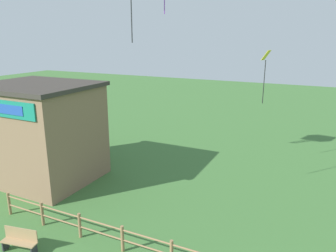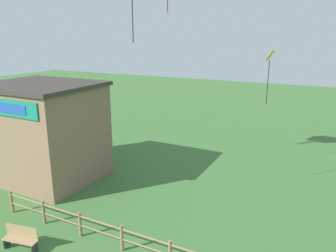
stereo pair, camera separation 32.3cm
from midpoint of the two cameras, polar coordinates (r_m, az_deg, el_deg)
name	(u,v)px [view 2 (the right image)]	position (r m, az deg, el deg)	size (l,w,h in m)	color
wooden_fence	(145,244)	(13.82, -3.32, -19.81)	(15.76, 0.14, 1.17)	olive
seaside_building	(44,131)	(21.43, -20.31, -0.83)	(6.57, 5.51, 5.94)	#84664C
park_bench_by_building	(21,238)	(15.58, -23.69, -17.38)	(1.59, 0.68, 1.01)	#9E7F56
kite_yellow_diamond	(269,68)	(21.92, 17.57, 9.59)	(0.54, 0.61, 3.39)	yellow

